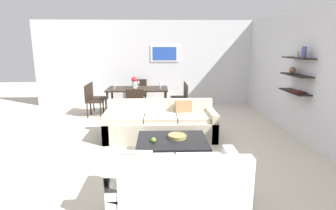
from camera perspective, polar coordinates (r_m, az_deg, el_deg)
ground_plane at (r=5.55m, az=-2.08°, el=-8.05°), size 18.00×18.00×0.00m
back_wall_unit at (r=8.74m, az=-0.22°, el=8.79°), size 8.40×0.09×2.70m
right_wall_shelf_unit at (r=6.55m, az=25.50°, el=6.11°), size 0.34×8.20×2.70m
sofa_beige at (r=5.77m, az=-1.59°, el=-4.14°), size 2.33×0.90×0.78m
loveseat_white at (r=3.48m, az=1.72°, el=-16.26°), size 1.63×0.90×0.78m
coffee_table at (r=4.71m, az=0.84°, el=-9.50°), size 1.20×0.96×0.38m
decorative_bowl at (r=4.70m, az=1.93°, el=-6.63°), size 0.33×0.33×0.06m
apple_on_coffee_table at (r=4.49m, az=-3.16°, el=-7.46°), size 0.09×0.09×0.09m
dining_table at (r=7.67m, az=-6.52°, el=3.01°), size 1.70×0.86×0.75m
dining_chair_foot at (r=6.88m, az=-6.99°, el=0.40°), size 0.44×0.44×0.88m
dining_chair_right_near at (r=7.52m, az=3.01°, el=1.55°), size 0.44×0.44×0.88m
dining_chair_left_far at (r=8.08m, az=-15.31°, el=1.91°), size 0.44×0.44×0.88m
dining_chair_left_near at (r=7.71m, az=-15.95°, el=1.36°), size 0.44×0.44×0.88m
dining_chair_head at (r=8.52m, az=-6.07°, el=2.86°), size 0.44×0.44×0.88m
dining_chair_right_far at (r=7.90m, az=2.76°, el=2.11°), size 0.44×0.44×0.88m
wine_glass_head at (r=8.01m, az=-6.35°, el=4.76°), size 0.06×0.06×0.16m
wine_glass_foot at (r=7.27m, az=-6.77°, el=4.05°), size 0.06×0.06×0.18m
wine_glass_right_far at (r=7.72m, az=-1.71°, el=4.50°), size 0.06×0.06×0.15m
wine_glass_left_far at (r=7.82m, az=-11.22°, el=4.43°), size 0.07×0.07×0.16m
wine_glass_right_near at (r=7.51m, az=-1.69°, el=4.30°), size 0.07×0.07×0.16m
wine_glass_left_near at (r=7.61m, az=-11.46°, el=4.20°), size 0.06×0.06×0.16m
centerpiece_vase at (r=7.65m, az=-7.18°, el=4.97°), size 0.16×0.16×0.33m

